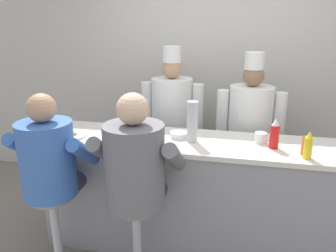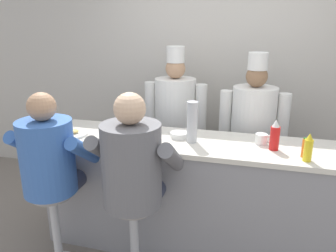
# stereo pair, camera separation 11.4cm
# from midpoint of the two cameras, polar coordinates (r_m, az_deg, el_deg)

# --- Properties ---
(wall_back) EXTENTS (10.00, 0.06, 2.70)m
(wall_back) POSITION_cam_midpoint_polar(r_m,az_deg,el_deg) (3.87, 7.40, 8.74)
(wall_back) COLOR beige
(wall_back) RESTS_ON ground_plane
(diner_counter) EXTENTS (2.70, 0.63, 1.00)m
(diner_counter) POSITION_cam_midpoint_polar(r_m,az_deg,el_deg) (2.91, 4.27, -11.87)
(diner_counter) COLOR gray
(diner_counter) RESTS_ON ground_plane
(ketchup_bottle_red) EXTENTS (0.07, 0.07, 0.24)m
(ketchup_bottle_red) POSITION_cam_midpoint_polar(r_m,az_deg,el_deg) (2.62, 16.89, -1.41)
(ketchup_bottle_red) COLOR red
(ketchup_bottle_red) RESTS_ON diner_counter
(mustard_bottle_yellow) EXTENTS (0.06, 0.06, 0.21)m
(mustard_bottle_yellow) POSITION_cam_midpoint_polar(r_m,az_deg,el_deg) (2.50, 22.06, -3.26)
(mustard_bottle_yellow) COLOR yellow
(mustard_bottle_yellow) RESTS_ON diner_counter
(hot_sauce_bottle_orange) EXTENTS (0.03, 0.03, 0.15)m
(hot_sauce_bottle_orange) POSITION_cam_midpoint_polar(r_m,az_deg,el_deg) (2.57, 21.38, -3.20)
(hot_sauce_bottle_orange) COLOR orange
(hot_sauce_bottle_orange) RESTS_ON diner_counter
(breakfast_plate) EXTENTS (0.28, 0.28, 0.05)m
(breakfast_plate) POSITION_cam_midpoint_polar(r_m,az_deg,el_deg) (2.94, -17.78, -1.45)
(breakfast_plate) COLOR white
(breakfast_plate) RESTS_ON diner_counter
(cereal_bowl) EXTENTS (0.15, 0.15, 0.05)m
(cereal_bowl) POSITION_cam_midpoint_polar(r_m,az_deg,el_deg) (2.77, 0.75, -1.56)
(cereal_bowl) COLOR white
(cereal_bowl) RESTS_ON diner_counter
(coffee_mug_white) EXTENTS (0.14, 0.10, 0.08)m
(coffee_mug_white) POSITION_cam_midpoint_polar(r_m,az_deg,el_deg) (2.73, 14.78, -1.98)
(coffee_mug_white) COLOR white
(coffee_mug_white) RESTS_ON diner_counter
(cup_stack_steel) EXTENTS (0.09, 0.09, 0.34)m
(cup_stack_steel) POSITION_cam_midpoint_polar(r_m,az_deg,el_deg) (2.63, 3.01, 0.74)
(cup_stack_steel) COLOR #B7BABF
(cup_stack_steel) RESTS_ON diner_counter
(diner_seated_blue) EXTENTS (0.61, 0.61, 1.46)m
(diner_seated_blue) POSITION_cam_midpoint_polar(r_m,az_deg,el_deg) (2.66, -20.93, -5.92)
(diner_seated_blue) COLOR #B2B5BA
(diner_seated_blue) RESTS_ON ground_plane
(diner_seated_grey) EXTENTS (0.64, 0.63, 1.49)m
(diner_seated_grey) POSITION_cam_midpoint_polar(r_m,az_deg,el_deg) (2.36, -6.94, -7.36)
(diner_seated_grey) COLOR #B2B5BA
(diner_seated_grey) RESTS_ON ground_plane
(cook_in_whites_near) EXTENTS (0.67, 0.43, 1.71)m
(cook_in_whites_near) POSITION_cam_midpoint_polar(r_m,az_deg,el_deg) (3.50, -0.27, 1.09)
(cook_in_whites_near) COLOR #232328
(cook_in_whites_near) RESTS_ON ground_plane
(cook_in_whites_far) EXTENTS (0.65, 0.42, 1.68)m
(cook_in_whites_far) POSITION_cam_midpoint_polar(r_m,az_deg,el_deg) (3.31, 13.01, -0.70)
(cook_in_whites_far) COLOR #232328
(cook_in_whites_far) RESTS_ON ground_plane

